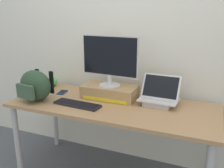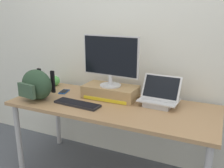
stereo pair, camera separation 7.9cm
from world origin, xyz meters
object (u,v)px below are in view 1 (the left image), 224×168
object	(u,v)px
open_laptop	(159,99)
cell_phone	(62,92)
messenger_backpack	(35,86)
plush_toy	(52,81)
coffee_mug	(43,87)
toner_box_yellow	(110,92)
external_keyboard	(77,104)
desktop_monitor	(110,59)

from	to	relation	value
open_laptop	cell_phone	size ratio (longest dim) A/B	2.30
messenger_backpack	cell_phone	bearing A→B (deg)	78.34
plush_toy	coffee_mug	bearing A→B (deg)	-82.82
toner_box_yellow	cell_phone	bearing A→B (deg)	-175.33
toner_box_yellow	coffee_mug	xyz separation A→B (m)	(-0.69, -0.08, -0.01)
toner_box_yellow	plush_toy	distance (m)	0.73
external_keyboard	messenger_backpack	distance (m)	0.43
external_keyboard	open_laptop	bearing A→B (deg)	28.40
open_laptop	coffee_mug	world-z (taller)	open_laptop
toner_box_yellow	desktop_monitor	distance (m)	0.30
cell_phone	desktop_monitor	bearing A→B (deg)	-7.80
open_laptop	cell_phone	world-z (taller)	open_laptop
desktop_monitor	plush_toy	xyz separation A→B (m)	(-0.72, 0.11, -0.31)
toner_box_yellow	external_keyboard	bearing A→B (deg)	-122.04
desktop_monitor	plush_toy	distance (m)	0.79
external_keyboard	coffee_mug	world-z (taller)	coffee_mug
toner_box_yellow	external_keyboard	world-z (taller)	toner_box_yellow
toner_box_yellow	coffee_mug	size ratio (longest dim) A/B	4.09
cell_phone	plush_toy	distance (m)	0.28
messenger_backpack	plush_toy	size ratio (longest dim) A/B	3.22
open_laptop	external_keyboard	bearing A→B (deg)	-152.93
toner_box_yellow	cell_phone	size ratio (longest dim) A/B	3.38
coffee_mug	plush_toy	size ratio (longest dim) A/B	1.12
external_keyboard	cell_phone	bearing A→B (deg)	145.77
desktop_monitor	messenger_backpack	world-z (taller)	desktop_monitor
coffee_mug	cell_phone	distance (m)	0.21
toner_box_yellow	messenger_backpack	size ratio (longest dim) A/B	1.42
open_laptop	external_keyboard	xyz separation A→B (m)	(-0.64, -0.29, -0.04)
messenger_backpack	external_keyboard	bearing A→B (deg)	11.62
coffee_mug	plush_toy	bearing A→B (deg)	97.18
plush_toy	desktop_monitor	bearing A→B (deg)	-8.88
open_laptop	coffee_mug	size ratio (longest dim) A/B	2.79
toner_box_yellow	cell_phone	xyz separation A→B (m)	(-0.49, -0.04, -0.05)
messenger_backpack	coffee_mug	xyz separation A→B (m)	(-0.10, 0.23, -0.09)
desktop_monitor	coffee_mug	distance (m)	0.77
messenger_backpack	toner_box_yellow	bearing A→B (deg)	36.03
open_laptop	coffee_mug	xyz separation A→B (m)	(-1.15, -0.08, -0.01)
external_keyboard	cell_phone	world-z (taller)	external_keyboard
desktop_monitor	cell_phone	xyz separation A→B (m)	(-0.49, -0.04, -0.36)
plush_toy	external_keyboard	bearing A→B (deg)	-36.51
coffee_mug	cell_phone	xyz separation A→B (m)	(0.20, 0.04, -0.04)
plush_toy	toner_box_yellow	bearing A→B (deg)	-8.79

